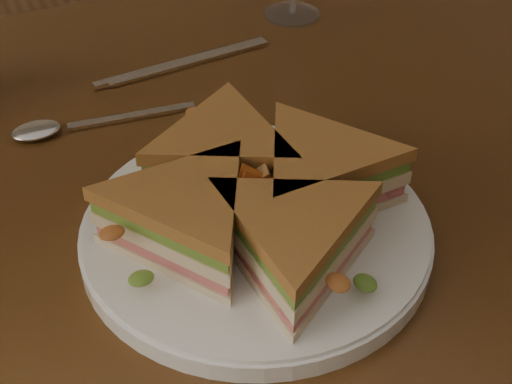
% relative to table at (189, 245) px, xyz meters
% --- Properties ---
extents(table, '(1.20, 0.80, 0.75)m').
position_rel_table_xyz_m(table, '(0.00, 0.00, 0.00)').
color(table, '#341C0B').
rests_on(table, ground).
extents(plate, '(0.28, 0.28, 0.02)m').
position_rel_table_xyz_m(plate, '(0.02, -0.12, 0.11)').
color(plate, white).
rests_on(plate, table).
extents(sandwich_wedges, '(0.27, 0.27, 0.06)m').
position_rel_table_xyz_m(sandwich_wedges, '(0.02, -0.12, 0.14)').
color(sandwich_wedges, beige).
rests_on(sandwich_wedges, plate).
extents(crisps_mound, '(0.09, 0.09, 0.05)m').
position_rel_table_xyz_m(crisps_mound, '(0.02, -0.12, 0.14)').
color(crisps_mound, '#C25518').
rests_on(crisps_mound, plate).
extents(spoon, '(0.18, 0.04, 0.01)m').
position_rel_table_xyz_m(spoon, '(-0.09, 0.11, 0.10)').
color(spoon, silver).
rests_on(spoon, table).
extents(knife, '(0.22, 0.03, 0.00)m').
position_rel_table_xyz_m(knife, '(0.06, 0.18, 0.10)').
color(knife, silver).
rests_on(knife, table).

